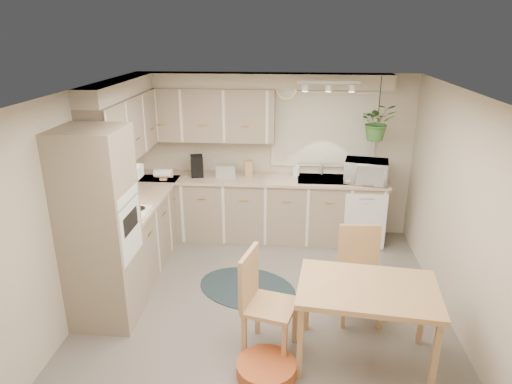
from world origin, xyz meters
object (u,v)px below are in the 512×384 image
dining_table (365,324)px  chair_back (361,276)px  braided_rug (247,288)px  pet_bed (266,369)px  microwave (366,169)px  chair_left (271,304)px

dining_table → chair_back: 0.69m
braided_rug → dining_table: bearing=-43.5°
dining_table → pet_bed: (-0.90, -0.29, -0.33)m
braided_rug → microwave: microwave is taller
chair_back → microwave: bearing=-101.1°
braided_rug → pet_bed: (0.32, -1.45, 0.06)m
pet_bed → microwave: microwave is taller
chair_left → microwave: microwave is taller
microwave → chair_left: bearing=-106.0°
braided_rug → pet_bed: bearing=-77.5°
chair_left → braided_rug: chair_left is taller
dining_table → pet_bed: size_ratio=2.28×
dining_table → chair_back: size_ratio=1.25×
chair_left → microwave: bearing=168.3°
braided_rug → microwave: bearing=41.7°
chair_back → microwave: size_ratio=1.72×
chair_left → chair_back: size_ratio=1.02×
dining_table → braided_rug: size_ratio=1.02×
dining_table → chair_back: chair_back is taller
chair_left → pet_bed: chair_left is taller
dining_table → microwave: bearing=82.9°
chair_left → pet_bed: bearing=12.0°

